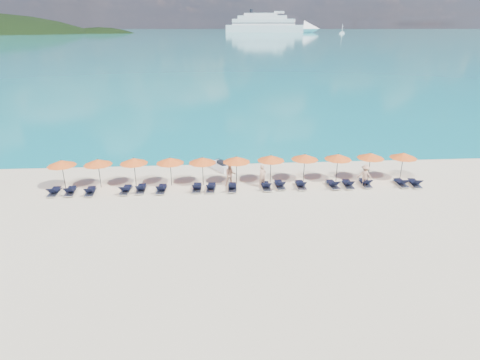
{
  "coord_description": "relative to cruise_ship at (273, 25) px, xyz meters",
  "views": [
    {
      "loc": [
        -1.84,
        -23.43,
        11.53
      ],
      "look_at": [
        0.0,
        3.0,
        1.2
      ],
      "focal_mm": 30.0,
      "sensor_mm": 36.0,
      "label": 1
    }
  ],
  "objects": [
    {
      "name": "lounger_5",
      "position": [
        -95.67,
        -593.83,
        -9.63
      ],
      "size": [
        0.71,
        1.73,
        0.66
      ],
      "rotation": [
        0.0,
        0.0,
        -0.05
      ],
      "color": "silver",
      "rests_on": "ground"
    },
    {
      "name": "lounger_16",
      "position": [
        -76.54,
        -594.0,
        -9.63
      ],
      "size": [
        0.78,
        1.75,
        0.66
      ],
      "rotation": [
        0.0,
        0.0,
        -0.09
      ],
      "color": "silver",
      "rests_on": "ground"
    },
    {
      "name": "jetski",
      "position": [
        -91.17,
        -589.36,
        -9.53
      ],
      "size": [
        1.92,
        2.39,
        0.81
      ],
      "rotation": [
        0.0,
        0.0,
        0.55
      ],
      "color": "white",
      "rests_on": "ground"
    },
    {
      "name": "umbrella_2",
      "position": [
        -97.73,
        -592.5,
        -7.84
      ],
      "size": [
        2.1,
        2.1,
        2.28
      ],
      "color": "black",
      "rests_on": "ground"
    },
    {
      "name": "lounger_0",
      "position": [
        -103.36,
        -593.78,
        -9.63
      ],
      "size": [
        0.67,
        1.72,
        0.66
      ],
      "rotation": [
        0.0,
        0.0,
        0.03
      ],
      "color": "silver",
      "rests_on": "ground"
    },
    {
      "name": "beachgoer_b",
      "position": [
        -90.54,
        -592.97,
        -8.98
      ],
      "size": [
        0.91,
        0.59,
        1.77
      ],
      "primitive_type": "imported",
      "rotation": [
        0.0,
        0.0,
        0.11
      ],
      "color": "tan",
      "rests_on": "ground"
    },
    {
      "name": "umbrella_0",
      "position": [
        -102.94,
        -592.65,
        -7.84
      ],
      "size": [
        2.1,
        2.1,
        2.28
      ],
      "color": "black",
      "rests_on": "ground"
    },
    {
      "name": "sea",
      "position": [
        -89.95,
        62.09,
        -9.86
      ],
      "size": [
        1600.0,
        1300.0,
        0.01
      ],
      "primitive_type": "cube",
      "color": "#1FA9B2",
      "rests_on": "ground"
    },
    {
      "name": "umbrella_5",
      "position": [
        -90.06,
        -592.69,
        -7.84
      ],
      "size": [
        2.1,
        2.1,
        2.28
      ],
      "color": "black",
      "rests_on": "ground"
    },
    {
      "name": "umbrella_9",
      "position": [
        -79.62,
        -592.5,
        -7.84
      ],
      "size": [
        2.1,
        2.1,
        2.28
      ],
      "color": "black",
      "rests_on": "ground"
    },
    {
      "name": "lounger_9",
      "position": [
        -87.92,
        -593.8,
        -9.63
      ],
      "size": [
        0.68,
        1.72,
        0.66
      ],
      "rotation": [
        0.0,
        0.0,
        0.04
      ],
      "color": "silver",
      "rests_on": "ground"
    },
    {
      "name": "umbrella_7",
      "position": [
        -84.78,
        -592.45,
        -7.84
      ],
      "size": [
        2.1,
        2.1,
        2.28
      ],
      "color": "black",
      "rests_on": "ground"
    },
    {
      "name": "umbrella_4",
      "position": [
        -92.62,
        -592.71,
        -7.84
      ],
      "size": [
        2.1,
        2.1,
        2.28
      ],
      "color": "black",
      "rests_on": "ground"
    },
    {
      "name": "cruise_ship",
      "position": [
        0.0,
        0.0,
        0.0
      ],
      "size": [
        136.88,
        57.76,
        37.89
      ],
      "rotation": [
        0.0,
        0.0,
        -0.27
      ],
      "color": "white",
      "rests_on": "ground"
    },
    {
      "name": "lounger_13",
      "position": [
        -81.67,
        -593.83,
        -9.63
      ],
      "size": [
        0.7,
        1.73,
        0.66
      ],
      "rotation": [
        0.0,
        0.0,
        -0.05
      ],
      "color": "silver",
      "rests_on": "ground"
    },
    {
      "name": "umbrella_1",
      "position": [
        -100.34,
        -592.6,
        -7.84
      ],
      "size": [
        2.1,
        2.1,
        2.28
      ],
      "color": "black",
      "rests_on": "ground"
    },
    {
      "name": "lounger_3",
      "position": [
        -98.25,
        -593.79,
        -9.63
      ],
      "size": [
        0.78,
        1.75,
        0.66
      ],
      "rotation": [
        0.0,
        0.0,
        -0.1
      ],
      "color": "silver",
      "rests_on": "ground"
    },
    {
      "name": "lounger_4",
      "position": [
        -97.18,
        -593.67,
        -9.63
      ],
      "size": [
        0.65,
        1.71,
        0.66
      ],
      "rotation": [
        0.0,
        0.0,
        0.02
      ],
      "color": "silver",
      "rests_on": "ground"
    },
    {
      "name": "lounger_7",
      "position": [
        -92.03,
        -593.82,
        -9.63
      ],
      "size": [
        0.78,
        1.75,
        0.66
      ],
      "rotation": [
        0.0,
        0.0,
        -0.1
      ],
      "color": "silver",
      "rests_on": "ground"
    },
    {
      "name": "lounger_15",
      "position": [
        -77.54,
        -593.86,
        -9.63
      ],
      "size": [
        0.63,
        1.7,
        0.66
      ],
      "rotation": [
        0.0,
        0.0,
        0.01
      ],
      "color": "silver",
      "rests_on": "ground"
    },
    {
      "name": "lounger_8",
      "position": [
        -90.45,
        -593.89,
        -9.63
      ],
      "size": [
        0.72,
        1.73,
        0.66
      ],
      "rotation": [
        0.0,
        0.0,
        -0.06
      ],
      "color": "silver",
      "rests_on": "ground"
    },
    {
      "name": "lounger_10",
      "position": [
        -86.86,
        -593.62,
        -9.63
      ],
      "size": [
        0.71,
        1.73,
        0.66
      ],
      "rotation": [
        0.0,
        0.0,
        0.05
      ],
      "color": "silver",
      "rests_on": "ground"
    },
    {
      "name": "lounger_14",
      "position": [
        -80.26,
        -593.69,
        -9.63
      ],
      "size": [
        0.69,
        1.73,
        0.66
      ],
      "rotation": [
        0.0,
        0.0,
        -0.04
      ],
      "color": "silver",
      "rests_on": "ground"
    },
    {
      "name": "lounger_2",
      "position": [
        -100.76,
        -593.91,
        -9.63
      ],
      "size": [
        0.75,
        1.74,
        0.66
      ],
      "rotation": [
        0.0,
        0.0,
        0.08
      ],
      "color": "silver",
      "rests_on": "ground"
    },
    {
      "name": "beachgoer_a",
      "position": [
        -88.15,
        -593.36,
        -9.0
      ],
      "size": [
        0.75,
        0.68,
        1.73
      ],
      "primitive_type": "imported",
      "rotation": [
        0.0,
        0.0,
        0.55
      ],
      "color": "tan",
      "rests_on": "ground"
    },
    {
      "name": "umbrella_6",
      "position": [
        -87.42,
        -592.54,
        -7.84
      ],
      "size": [
        2.1,
        2.1,
        2.28
      ],
      "color": "black",
      "rests_on": "ground"
    },
    {
      "name": "ground",
      "position": [
        -89.95,
        -597.91,
        -9.86
      ],
      "size": [
        1400.0,
        1400.0,
        0.0
      ],
      "primitive_type": "plane",
      "color": "beige"
    },
    {
      "name": "lounger_6",
      "position": [
        -93.07,
        -593.76,
        -9.63
      ],
      "size": [
        0.72,
        1.73,
        0.66
      ],
      "rotation": [
        0.0,
        0.0,
        -0.06
      ],
      "color": "silver",
      "rests_on": "ground"
    },
    {
      "name": "sailboat_near",
      "position": [
        71.42,
        -101.37,
        -8.64
      ],
      "size": [
        6.48,
        2.16,
        11.89
      ],
      "color": "white",
      "rests_on": "ground"
    },
    {
      "name": "sailboat_far",
      "position": [
        99.09,
        -15.47,
        -8.9
      ],
      "size": [
        5.11,
        1.7,
        9.37
      ],
      "color": "white",
      "rests_on": "ground"
    },
    {
      "name": "umbrella_8",
      "position": [
        -82.22,
        -592.59,
        -7.84
      ],
      "size": [
        2.1,
        2.1,
        2.28
      ],
      "color": "black",
      "rests_on": "ground"
    },
    {
      "name": "headland_small",
      "position": [
        -239.95,
        -37.91,
        -44.86
      ],
      "size": [
        162.0,
        126.0,
        85.5
      ],
      "color": "black",
      "rests_on": "ground"
    },
    {
      "name": "umbrella_10",
      "position": [
        -77.05,
        -592.62,
        -7.84
      ],
      "size": [
        2.1,
        2.1,
        2.28
      ],
      "color": "black",
      "rests_on": "ground"
    },
    {
      "name": "lounger_12",
      "position": [
        -82.84,
        -593.83,
        -9.63
      ],
      "size": [
        0.79,
        1.75,
        0.66
      ],
      "rotation": [
        0.0,
        0.0,
        0.1
      ],
      "color": "silver",
      "rests_on": "ground"
    },
    {
      "name": "lounger_1",
      "position": [
        -102.22,
        -593.76,
        -9.63
      ],
      "size": [
        0.79,
        1.75,
        0.66
      ],
      "rotation": [
        0.0,
        0.0,
        0.1
      ],
      "color": "silver",
      "rests_on": "ground"
    },
    {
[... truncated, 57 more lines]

